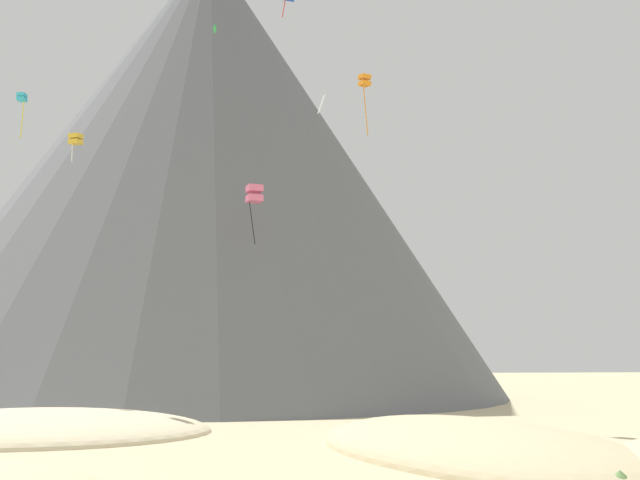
# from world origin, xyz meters

# --- Properties ---
(dune_foreground_left) EXTENTS (25.85, 23.89, 2.97)m
(dune_foreground_left) POSITION_xyz_m (-17.80, 27.64, 0.00)
(dune_foreground_left) COLOR beige
(dune_foreground_left) RESTS_ON ground_plane
(dune_midground) EXTENTS (17.18, 26.90, 3.51)m
(dune_midground) POSITION_xyz_m (5.97, 13.33, 0.00)
(dune_midground) COLOR #CCBA8E
(dune_midground) RESTS_ON ground_plane
(rock_massif) EXTENTS (83.17, 83.17, 59.03)m
(rock_massif) POSITION_xyz_m (-8.08, 71.96, 26.90)
(rock_massif) COLOR slate
(rock_massif) RESTS_ON ground_plane
(kite_red_low) EXTENTS (0.77, 0.65, 1.00)m
(kite_red_low) POSITION_xyz_m (5.58, 46.00, 10.32)
(kite_red_low) COLOR red
(kite_cyan_high) EXTENTS (0.87, 0.88, 4.21)m
(kite_cyan_high) POSITION_xyz_m (-24.22, 44.70, 27.88)
(kite_cyan_high) COLOR #33BCDB
(kite_orange_high) EXTENTS (1.08, 1.10, 5.32)m
(kite_orange_high) POSITION_xyz_m (5.46, 35.36, 27.59)
(kite_orange_high) COLOR orange
(kite_green_high) EXTENTS (0.39, 0.71, 0.82)m
(kite_green_high) POSITION_xyz_m (-7.13, 49.54, 37.90)
(kite_green_high) COLOR green
(kite_rainbow_mid) EXTENTS (1.55, 1.55, 5.24)m
(kite_rainbow_mid) POSITION_xyz_m (-3.31, 41.22, 18.96)
(kite_rainbow_mid) COLOR #E5668C
(kite_white_mid) EXTENTS (0.61, 0.60, 1.51)m
(kite_white_mid) POSITION_xyz_m (1.42, 32.80, 24.56)
(kite_white_mid) COLOR white
(kite_magenta_mid) EXTENTS (1.55, 2.04, 3.89)m
(kite_magenta_mid) POSITION_xyz_m (-9.23, 52.82, 23.16)
(kite_magenta_mid) COLOR #D1339E
(kite_gold_mid) EXTENTS (1.18, 1.19, 2.47)m
(kite_gold_mid) POSITION_xyz_m (-18.23, 38.62, 22.56)
(kite_gold_mid) COLOR gold
(kite_teal_low) EXTENTS (1.93, 1.82, 6.13)m
(kite_teal_low) POSITION_xyz_m (-0.20, 45.09, 7.22)
(kite_teal_low) COLOR teal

